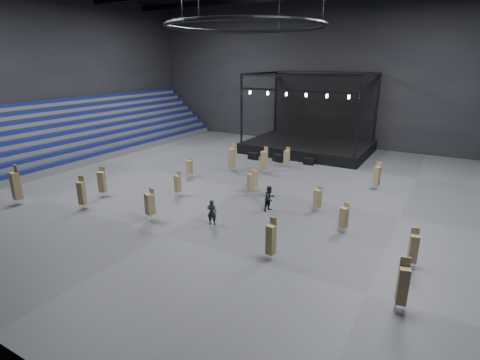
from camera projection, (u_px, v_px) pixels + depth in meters
The scene contains 28 objects.
floor at pixel (245, 188), 32.29m from camera, with size 50.00×50.00×0.00m, color #474749.
wall_back at pixel (327, 73), 46.85m from camera, with size 50.00×0.20×18.00m, color black.
wall_left at pixel (49, 75), 41.43m from camera, with size 0.20×42.00×18.00m, color black.
bleachers_left at pixel (70, 141), 42.68m from camera, with size 7.20×40.00×6.40m.
stage at pixel (311, 139), 45.23m from camera, with size 14.00×10.00×9.20m.
truss_ring at pixel (246, 26), 28.31m from camera, with size 12.30×12.30×5.15m.
flight_case_left at pixel (253, 156), 41.53m from camera, with size 1.11×0.55×0.74m, color black.
flight_case_mid at pixel (278, 158), 40.59m from camera, with size 1.18×0.59×0.79m, color black.
flight_case_right at pixel (309, 161), 39.43m from camera, with size 1.06×0.53×0.70m, color black.
chair_stack_0 at pixel (82, 192), 27.48m from camera, with size 0.56×0.56×2.50m.
chair_stack_1 at pixel (344, 217), 23.71m from camera, with size 0.56×0.56×2.02m.
chair_stack_2 at pixel (287, 157), 38.35m from camera, with size 0.57×0.57×2.06m.
chair_stack_3 at pixel (150, 203), 25.52m from camera, with size 0.66×0.66×2.27m.
chair_stack_4 at pixel (102, 181), 29.93m from camera, with size 0.67×0.67×2.48m.
chair_stack_5 at pixel (254, 178), 31.44m from camera, with size 0.58×0.58×2.09m.
chair_stack_6 at pixel (251, 182), 30.24m from camera, with size 0.53×0.53×2.16m.
chair_stack_7 at pixel (413, 248), 19.60m from camera, with size 0.53×0.53×2.25m.
chair_stack_8 at pixel (232, 157), 36.96m from camera, with size 0.55×0.55×2.69m.
chair_stack_9 at pixel (377, 175), 31.75m from camera, with size 0.55×0.55×2.36m.
chair_stack_10 at pixel (403, 285), 16.17m from camera, with size 0.54×0.54×2.54m.
chair_stack_11 at pixel (318, 198), 27.04m from camera, with size 0.57×0.57×1.96m.
chair_stack_12 at pixel (271, 239), 20.38m from camera, with size 0.51×0.51×2.49m.
chair_stack_13 at pixel (189, 167), 34.87m from camera, with size 0.47×0.47×1.97m.
chair_stack_14 at pixel (16, 185), 28.16m from camera, with size 0.61×0.61×3.10m.
chair_stack_15 at pixel (264, 160), 36.22m from camera, with size 0.69×0.69×2.59m.
chair_stack_16 at pixel (178, 183), 30.14m from camera, with size 0.50×0.50×2.05m.
man_center at pixel (212, 212), 24.93m from camera, with size 0.64×0.42×1.76m, color black.
crew_member at pixel (270, 198), 27.22m from camera, with size 0.92×0.72×1.89m, color black.
Camera 1 is at (14.89, -26.65, 10.57)m, focal length 28.00 mm.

